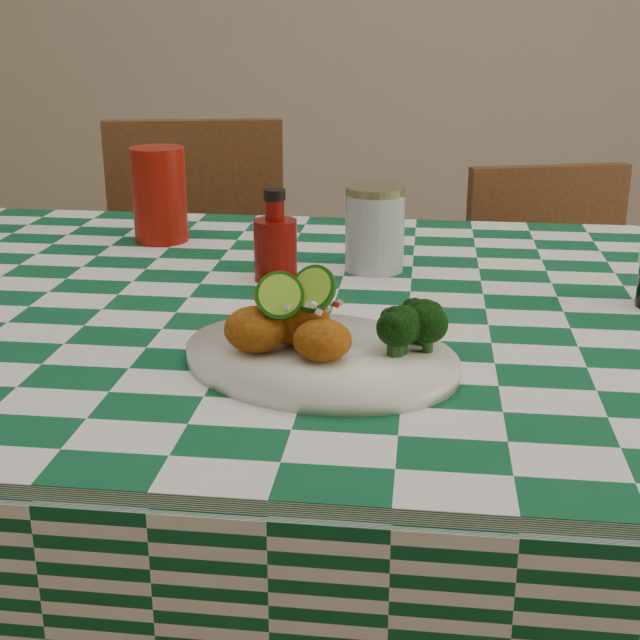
% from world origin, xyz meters
% --- Properties ---
extents(dining_table, '(1.66, 1.06, 0.79)m').
position_xyz_m(dining_table, '(0.00, 0.00, 0.39)').
color(dining_table, '#0F502D').
rests_on(dining_table, ground).
extents(plate, '(0.39, 0.35, 0.02)m').
position_xyz_m(plate, '(0.01, -0.23, 0.80)').
color(plate, white).
rests_on(plate, dining_table).
extents(fried_chicken_pile, '(0.14, 0.10, 0.09)m').
position_xyz_m(fried_chicken_pile, '(-0.01, -0.23, 0.85)').
color(fried_chicken_pile, '#AF5E11').
rests_on(fried_chicken_pile, plate).
extents(broccoli_side, '(0.08, 0.08, 0.06)m').
position_xyz_m(broccoli_side, '(0.10, -0.21, 0.83)').
color(broccoli_side, black).
rests_on(broccoli_side, plate).
extents(red_tumbler, '(0.12, 0.12, 0.16)m').
position_xyz_m(red_tumbler, '(-0.33, 0.30, 0.87)').
color(red_tumbler, maroon).
rests_on(red_tumbler, dining_table).
extents(ketchup_bottle, '(0.08, 0.08, 0.14)m').
position_xyz_m(ketchup_bottle, '(-0.10, 0.10, 0.85)').
color(ketchup_bottle, '#6F0A05').
rests_on(ketchup_bottle, dining_table).
extents(mason_jar, '(0.11, 0.11, 0.13)m').
position_xyz_m(mason_jar, '(0.04, 0.17, 0.85)').
color(mason_jar, '#B2BCBA').
rests_on(mason_jar, dining_table).
extents(wooden_chair_left, '(0.50, 0.51, 0.92)m').
position_xyz_m(wooden_chair_left, '(-0.39, 0.73, 0.46)').
color(wooden_chair_left, '#472814').
rests_on(wooden_chair_left, ground).
extents(wooden_chair_right, '(0.48, 0.49, 0.83)m').
position_xyz_m(wooden_chair_right, '(0.45, 0.75, 0.41)').
color(wooden_chair_right, '#472814').
rests_on(wooden_chair_right, ground).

